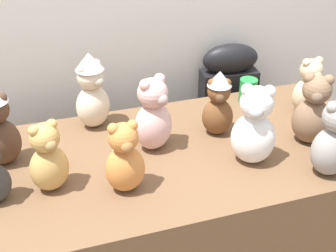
% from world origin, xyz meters
% --- Properties ---
extents(display_table, '(1.67, 0.78, 0.74)m').
position_xyz_m(display_table, '(0.00, 0.25, 0.37)').
color(display_table, brown).
rests_on(display_table, ground_plane).
extents(instrument_case, '(0.29, 0.15, 0.93)m').
position_xyz_m(instrument_case, '(0.49, 0.77, 0.47)').
color(instrument_case, black).
rests_on(instrument_case, ground_plane).
extents(teddy_bear_mocha, '(0.19, 0.18, 0.29)m').
position_xyz_m(teddy_bear_mocha, '(0.55, 0.16, 0.87)').
color(teddy_bear_mocha, '#7F6047').
rests_on(teddy_bear_mocha, display_table).
extents(teddy_bear_snow, '(0.20, 0.19, 0.31)m').
position_xyz_m(teddy_bear_snow, '(0.28, 0.11, 0.88)').
color(teddy_bear_snow, white).
rests_on(teddy_bear_snow, display_table).
extents(teddy_bear_ginger, '(0.14, 0.12, 0.26)m').
position_xyz_m(teddy_bear_ginger, '(-0.20, 0.09, 0.86)').
color(teddy_bear_ginger, '#D17F3D').
rests_on(teddy_bear_ginger, display_table).
extents(teddy_bear_cream, '(0.19, 0.18, 0.32)m').
position_xyz_m(teddy_bear_cream, '(-0.23, 0.54, 0.90)').
color(teddy_bear_cream, beige).
rests_on(teddy_bear_cream, display_table).
extents(teddy_bear_sand, '(0.14, 0.12, 0.26)m').
position_xyz_m(teddy_bear_sand, '(0.67, 0.37, 0.86)').
color(teddy_bear_sand, '#CCB78E').
rests_on(teddy_bear_sand, display_table).
extents(teddy_bear_blush, '(0.19, 0.18, 0.30)m').
position_xyz_m(teddy_bear_blush, '(-0.04, 0.31, 0.88)').
color(teddy_bear_blush, beige).
rests_on(teddy_bear_blush, display_table).
extents(teddy_bear_ash, '(0.15, 0.14, 0.29)m').
position_xyz_m(teddy_bear_ash, '(0.50, -0.04, 0.87)').
color(teddy_bear_ash, gray).
rests_on(teddy_bear_ash, display_table).
extents(teddy_bear_honey, '(0.16, 0.15, 0.26)m').
position_xyz_m(teddy_bear_honey, '(-0.44, 0.17, 0.86)').
color(teddy_bear_honey, tan).
rests_on(teddy_bear_honey, display_table).
extents(teddy_bear_chestnut, '(0.15, 0.14, 0.27)m').
position_xyz_m(teddy_bear_chestnut, '(0.23, 0.33, 0.87)').
color(teddy_bear_chestnut, brown).
rests_on(teddy_bear_chestnut, display_table).
extents(party_cup_green, '(0.08, 0.08, 0.11)m').
position_xyz_m(party_cup_green, '(0.48, 0.54, 0.79)').
color(party_cup_green, '#238C3D').
rests_on(party_cup_green, display_table).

